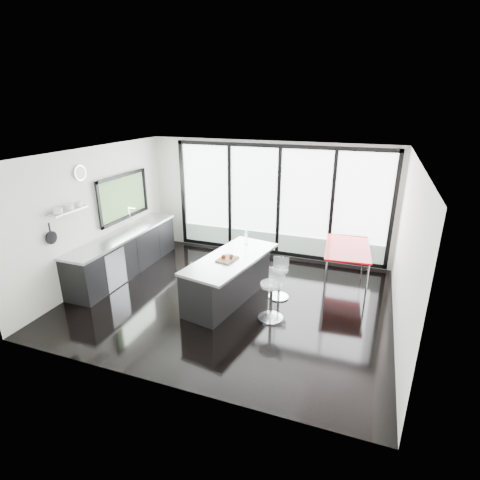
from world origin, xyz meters
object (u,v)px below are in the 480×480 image
at_px(island, 228,277).
at_px(bar_stool_far, 279,283).
at_px(bar_stool_near, 271,301).
at_px(red_table, 346,265).

relative_size(island, bar_stool_far, 3.69).
bearing_deg(bar_stool_near, island, 177.83).
relative_size(bar_stool_near, bar_stool_far, 1.13).
height_order(island, red_table, island).
relative_size(island, bar_stool_near, 3.28).
height_order(bar_stool_near, red_table, red_table).
xyz_separation_m(bar_stool_near, bar_stool_far, (-0.06, 0.81, -0.04)).
bearing_deg(island, bar_stool_far, 21.90).
distance_m(island, bar_stool_near, 1.07).
bearing_deg(bar_stool_far, bar_stool_near, -88.64).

